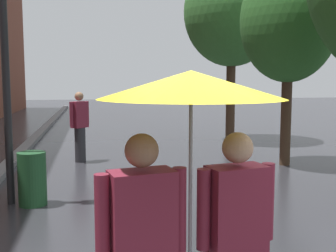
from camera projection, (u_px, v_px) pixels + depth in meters
kerb_strip at (29, 144)px, 12.43m from camera, size 0.30×36.00×0.12m
street_tree_1 at (289, 21)px, 9.26m from camera, size 2.21×2.21×4.73m
street_tree_2 at (232, 12)px, 13.02m from camera, size 3.07×3.07×5.87m
couple_under_umbrella at (191, 170)px, 2.63m from camera, size 1.24×1.20×2.04m
street_lamp_post at (5, 57)px, 6.34m from camera, size 0.24×0.24×3.95m
litter_bin at (32, 179)px, 6.49m from camera, size 0.44×0.44×0.85m
pedestrian_walking_midground at (80, 126)px, 9.87m from camera, size 0.45×0.44×1.70m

